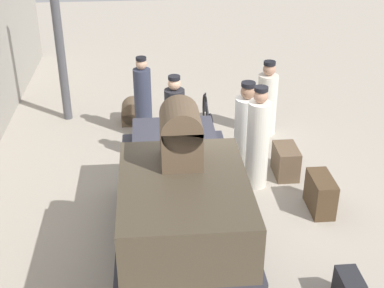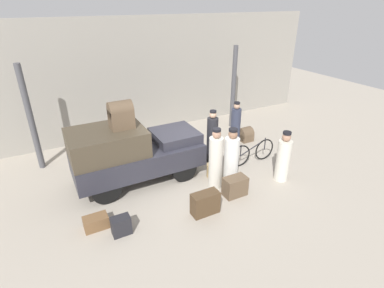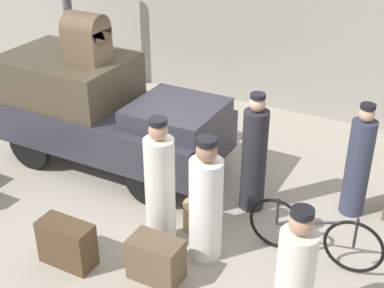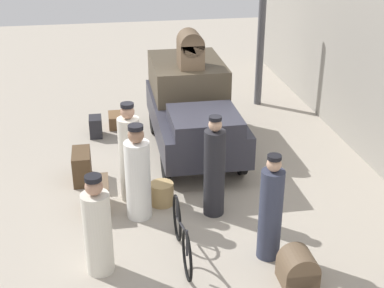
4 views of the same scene
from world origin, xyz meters
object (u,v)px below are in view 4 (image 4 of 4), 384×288
at_px(trunk_large_brown, 116,120).
at_px(trunk_on_truck_roof, 190,49).
at_px(wicker_basket, 162,194).
at_px(suitcase_small_leather, 82,166).
at_px(truck, 192,106).
at_px(porter_lifting_near_truck, 214,170).
at_px(bicycle, 182,235).
at_px(porter_carrying_trunk, 271,212).
at_px(porter_with_bicycle, 98,229).
at_px(trunk_wicker_pale, 298,269).
at_px(trunk_umber_medium, 96,127).
at_px(conductor_in_dark_uniform, 130,156).
at_px(suitcase_black_upright, 98,196).
at_px(porter_standing_middle, 138,176).

distance_m(trunk_large_brown, trunk_on_truck_roof, 2.89).
bearing_deg(wicker_basket, suitcase_small_leather, -128.50).
bearing_deg(truck, suitcase_small_leather, -64.34).
xyz_separation_m(porter_lifting_near_truck, trunk_on_truck_roof, (-2.93, 0.08, 1.34)).
height_order(truck, bicycle, truck).
distance_m(porter_carrying_trunk, trunk_large_brown, 5.99).
bearing_deg(bicycle, trunk_large_brown, -171.63).
distance_m(bicycle, trunk_on_truck_roof, 4.53).
relative_size(bicycle, porter_with_bicycle, 1.11).
height_order(bicycle, trunk_wicker_pale, bicycle).
height_order(wicker_basket, trunk_large_brown, wicker_basket).
distance_m(porter_carrying_trunk, suitcase_small_leather, 4.15).
xyz_separation_m(truck, porter_carrying_trunk, (4.10, 0.50, -0.19)).
height_order(wicker_basket, trunk_on_truck_roof, trunk_on_truck_roof).
bearing_deg(suitcase_small_leather, trunk_umber_medium, 172.68).
bearing_deg(suitcase_small_leather, conductor_in_dark_uniform, 46.46).
relative_size(trunk_wicker_pale, trunk_on_truck_roof, 0.70).
distance_m(truck, suitcase_black_upright, 3.17).
bearing_deg(trunk_wicker_pale, porter_standing_middle, -135.81).
bearing_deg(suitcase_small_leather, trunk_large_brown, 163.79).
relative_size(porter_with_bicycle, trunk_on_truck_roof, 2.07).
xyz_separation_m(truck, suitcase_small_leather, (1.14, -2.37, -0.68)).
xyz_separation_m(porter_standing_middle, porter_carrying_trunk, (1.48, 1.87, 0.02)).
height_order(bicycle, trunk_umber_medium, bicycle).
bearing_deg(wicker_basket, porter_carrying_trunk, 38.31).
bearing_deg(wicker_basket, porter_with_bicycle, -32.91).
height_order(trunk_umber_medium, trunk_large_brown, trunk_umber_medium).
distance_m(porter_lifting_near_truck, trunk_wicker_pale, 2.28).
height_order(bicycle, suitcase_small_leather, bicycle).
bearing_deg(suitcase_small_leather, trunk_on_truck_roof, 119.25).
distance_m(porter_carrying_trunk, suitcase_black_upright, 3.19).
height_order(porter_lifting_near_truck, conductor_in_dark_uniform, conductor_in_dark_uniform).
relative_size(conductor_in_dark_uniform, porter_standing_middle, 1.09).
xyz_separation_m(porter_with_bicycle, trunk_umber_medium, (-5.01, -0.03, -0.49)).
distance_m(bicycle, trunk_umber_medium, 5.05).
xyz_separation_m(bicycle, trunk_on_truck_roof, (-4.08, 0.82, 1.80)).
relative_size(porter_lifting_near_truck, trunk_umber_medium, 3.94).
bearing_deg(trunk_wicker_pale, porter_lifting_near_truck, -158.37).
distance_m(truck, wicker_basket, 2.59).
height_order(porter_lifting_near_truck, trunk_wicker_pale, porter_lifting_near_truck).
distance_m(suitcase_small_leather, trunk_on_truck_roof, 3.31).
distance_m(conductor_in_dark_uniform, porter_with_bicycle, 2.11).
distance_m(wicker_basket, trunk_on_truck_roof, 3.30).
distance_m(truck, conductor_in_dark_uniform, 2.48).
xyz_separation_m(suitcase_small_leather, trunk_on_truck_roof, (-1.33, 2.37, 1.88)).
height_order(bicycle, wicker_basket, bicycle).
relative_size(porter_lifting_near_truck, trunk_on_truck_roof, 2.38).
relative_size(porter_lifting_near_truck, trunk_wicker_pale, 3.40).
bearing_deg(bicycle, trunk_wicker_pale, 60.15).
bearing_deg(porter_with_bicycle, trunk_on_truck_roof, 153.83).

